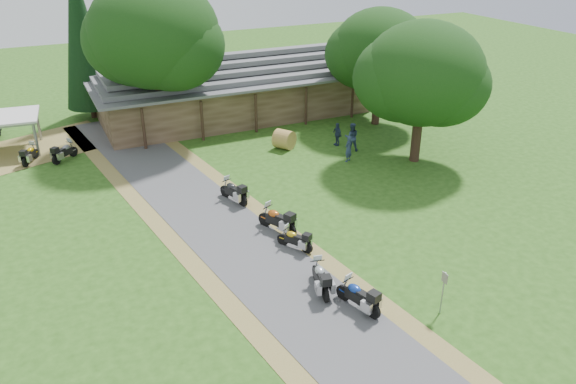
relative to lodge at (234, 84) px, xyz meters
name	(u,v)px	position (x,y,z in m)	size (l,w,h in m)	color
ground	(302,302)	(-6.00, -24.00, -2.45)	(120.00, 120.00, 0.00)	#264C15
driveway	(253,257)	(-6.50, -20.00, -2.45)	(46.00, 46.00, 0.00)	#47474A
lodge	(234,84)	(0.00, 0.00, 0.00)	(21.40, 9.40, 4.90)	brown
motorcycle_row_a	(358,295)	(-4.21, -25.28, -1.78)	(1.95, 0.64, 1.33)	navy
motorcycle_row_b	(321,277)	(-4.94, -23.57, -1.79)	(1.94, 0.63, 1.33)	#A4A8AC
motorcycle_row_c	(295,238)	(-4.50, -20.21, -1.88)	(1.67, 0.54, 1.14)	gold
motorcycle_row_d	(277,218)	(-4.56, -18.34, -1.74)	(2.08, 0.68, 1.42)	#B45417
motorcycle_row_e	(233,190)	(-5.36, -14.36, -1.78)	(1.95, 0.64, 1.33)	black
motorcycle_carport_a	(30,154)	(-15.08, -3.76, -1.84)	(1.79, 0.58, 1.22)	#C59A05
motorcycle_carport_b	(64,151)	(-13.07, -4.31, -1.81)	(1.87, 0.61, 1.28)	gray
person_a	(348,146)	(3.17, -12.06, -1.46)	(0.56, 0.41, 1.99)	navy
person_b	(352,135)	(4.31, -10.56, -1.33)	(0.64, 0.46, 2.24)	navy
person_c	(337,132)	(3.94, -9.30, -1.52)	(0.53, 0.38, 1.87)	navy
hay_bale	(284,139)	(0.45, -8.31, -1.81)	(1.28, 1.28, 1.18)	olive
sign_post	(443,293)	(-1.44, -26.88, -1.51)	(0.34, 0.06, 1.88)	gray
oak_lodge_left	(156,55)	(-6.40, -3.08, 3.43)	(8.48, 8.48, 11.75)	#11340F
oak_lodge_right	(379,65)	(8.82, -6.57, 1.98)	(6.98, 6.98, 8.87)	#11340F
oak_driveway	(421,91)	(7.07, -13.75, 2.07)	(7.33, 7.33, 9.05)	#11340F
cedar_near	(82,39)	(-10.18, 3.98, 3.55)	(3.59, 3.59, 11.99)	black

